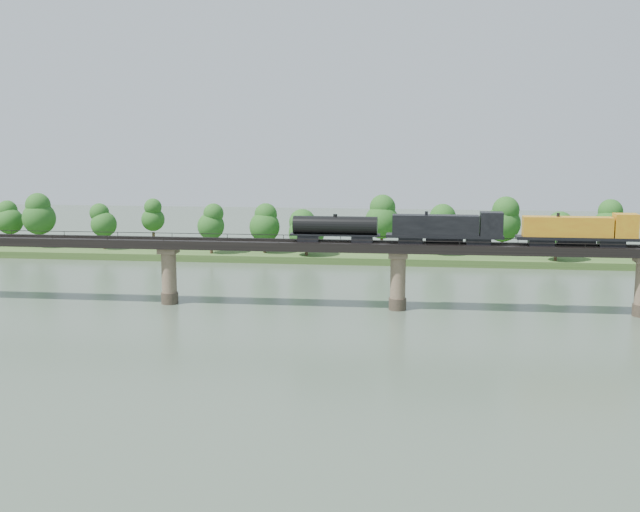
# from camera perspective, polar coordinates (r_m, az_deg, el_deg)

# --- Properties ---
(ground) EXTENTS (400.00, 400.00, 0.00)m
(ground) POSITION_cam_1_polar(r_m,az_deg,el_deg) (108.50, 5.13, -7.35)
(ground) COLOR #3A4A3A
(ground) RESTS_ON ground
(far_bank) EXTENTS (300.00, 24.00, 1.60)m
(far_bank) POSITION_cam_1_polar(r_m,az_deg,el_deg) (191.38, 5.93, 0.11)
(far_bank) COLOR #325020
(far_bank) RESTS_ON ground
(bridge) EXTENTS (236.00, 30.00, 11.50)m
(bridge) POSITION_cam_1_polar(r_m,az_deg,el_deg) (136.40, 5.56, -1.57)
(bridge) COLOR #473A2D
(bridge) RESTS_ON ground
(bridge_superstructure) EXTENTS (220.00, 4.90, 0.75)m
(bridge_superstructure) POSITION_cam_1_polar(r_m,az_deg,el_deg) (135.37, 5.60, 1.06)
(bridge_superstructure) COLOR black
(bridge_superstructure) RESTS_ON bridge
(far_treeline) EXTENTS (289.06, 17.54, 13.60)m
(far_treeline) POSITION_cam_1_polar(r_m,az_deg,el_deg) (186.15, 3.42, 2.38)
(far_treeline) COLOR #382619
(far_treeline) RESTS_ON far_bank
(freight_train) EXTENTS (78.40, 3.05, 5.40)m
(freight_train) POSITION_cam_1_polar(r_m,az_deg,el_deg) (136.39, 14.92, 1.82)
(freight_train) COLOR black
(freight_train) RESTS_ON bridge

